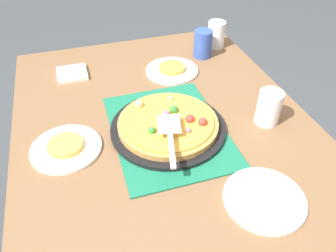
% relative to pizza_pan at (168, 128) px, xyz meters
% --- Properties ---
extents(ground_plane, '(8.00, 8.00, 0.00)m').
position_rel_pizza_pan_xyz_m(ground_plane, '(0.00, 0.00, -0.76)').
color(ground_plane, '#3D4247').
extents(dining_table, '(1.40, 1.00, 0.75)m').
position_rel_pizza_pan_xyz_m(dining_table, '(0.00, 0.00, -0.12)').
color(dining_table, brown).
rests_on(dining_table, ground_plane).
extents(placemat, '(0.48, 0.36, 0.01)m').
position_rel_pizza_pan_xyz_m(placemat, '(0.00, 0.00, -0.01)').
color(placemat, '#196B4C').
rests_on(placemat, dining_table).
extents(pizza_pan, '(0.38, 0.38, 0.01)m').
position_rel_pizza_pan_xyz_m(pizza_pan, '(0.00, 0.00, 0.00)').
color(pizza_pan, black).
rests_on(pizza_pan, placemat).
extents(pizza, '(0.33, 0.33, 0.05)m').
position_rel_pizza_pan_xyz_m(pizza, '(0.00, -0.00, 0.02)').
color(pizza, '#B78442').
rests_on(pizza, pizza_pan).
extents(plate_near_left, '(0.22, 0.22, 0.01)m').
position_rel_pizza_pan_xyz_m(plate_near_left, '(0.01, 0.33, -0.01)').
color(plate_near_left, white).
rests_on(plate_near_left, dining_table).
extents(plate_far_right, '(0.22, 0.22, 0.01)m').
position_rel_pizza_pan_xyz_m(plate_far_right, '(0.36, -0.13, -0.01)').
color(plate_far_right, white).
rests_on(plate_far_right, dining_table).
extents(plate_side, '(0.22, 0.22, 0.01)m').
position_rel_pizza_pan_xyz_m(plate_side, '(-0.35, -0.16, -0.01)').
color(plate_side, white).
rests_on(plate_side, dining_table).
extents(served_slice_left, '(0.11, 0.11, 0.02)m').
position_rel_pizza_pan_xyz_m(served_slice_left, '(0.01, 0.33, 0.01)').
color(served_slice_left, '#EAB747').
rests_on(served_slice_left, plate_near_left).
extents(served_slice_right, '(0.11, 0.11, 0.02)m').
position_rel_pizza_pan_xyz_m(served_slice_right, '(0.36, -0.13, 0.01)').
color(served_slice_right, gold).
rests_on(served_slice_right, plate_far_right).
extents(cup_near, '(0.08, 0.08, 0.12)m').
position_rel_pizza_pan_xyz_m(cup_near, '(-0.05, -0.34, 0.05)').
color(cup_near, white).
rests_on(cup_near, dining_table).
extents(cup_far, '(0.08, 0.08, 0.12)m').
position_rel_pizza_pan_xyz_m(cup_far, '(0.52, -0.40, 0.05)').
color(cup_far, white).
rests_on(cup_far, dining_table).
extents(cup_corner, '(0.08, 0.08, 0.12)m').
position_rel_pizza_pan_xyz_m(cup_corner, '(0.45, -0.30, 0.05)').
color(cup_corner, '#3351AD').
rests_on(cup_corner, dining_table).
extents(pizza_server, '(0.23, 0.10, 0.01)m').
position_rel_pizza_pan_xyz_m(pizza_server, '(-0.09, 0.02, 0.06)').
color(pizza_server, silver).
rests_on(pizza_server, pizza).
extents(napkin_stack, '(0.12, 0.12, 0.02)m').
position_rel_pizza_pan_xyz_m(napkin_stack, '(0.45, 0.27, -0.01)').
color(napkin_stack, white).
rests_on(napkin_stack, dining_table).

